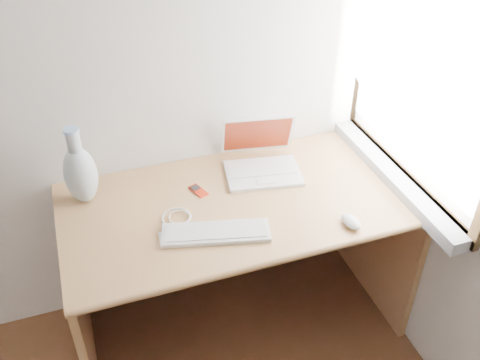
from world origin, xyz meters
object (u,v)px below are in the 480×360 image
object	(u,v)px
desk	(233,227)
vase	(80,173)
external_keyboard	(216,233)
laptop	(260,160)

from	to	relation	value
desk	vase	bearing A→B (deg)	168.43
vase	desk	bearing A→B (deg)	-11.57
desk	external_keyboard	bearing A→B (deg)	-120.37
desk	external_keyboard	xyz separation A→B (m)	(-0.15, -0.26, 0.23)
desk	vase	size ratio (longest dim) A/B	4.29
desk	vase	distance (m)	0.71
desk	laptop	distance (m)	0.33
laptop	vase	xyz separation A→B (m)	(-0.76, 0.03, 0.09)
laptop	external_keyboard	size ratio (longest dim) A/B	0.84
desk	vase	world-z (taller)	vase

